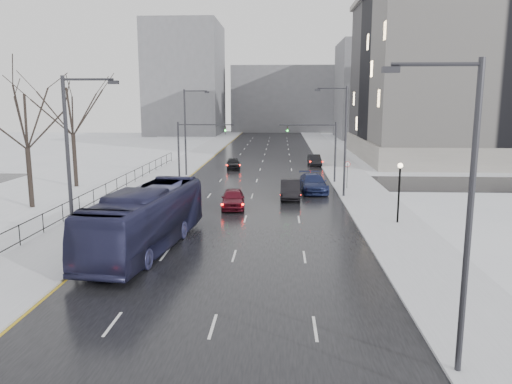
% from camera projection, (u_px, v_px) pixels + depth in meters
% --- Properties ---
extents(road, '(16.00, 150.00, 0.04)m').
position_uv_depth(road, '(261.00, 168.00, 65.71)').
color(road, black).
rests_on(road, ground).
extents(cross_road, '(130.00, 10.00, 0.04)m').
position_uv_depth(cross_road, '(256.00, 182.00, 53.93)').
color(cross_road, black).
rests_on(cross_road, ground).
extents(sidewalk_left, '(5.00, 150.00, 0.16)m').
position_uv_depth(sidewalk_left, '(182.00, 167.00, 66.21)').
color(sidewalk_left, silver).
rests_on(sidewalk_left, ground).
extents(sidewalk_right, '(5.00, 150.00, 0.16)m').
position_uv_depth(sidewalk_right, '(341.00, 168.00, 65.19)').
color(sidewalk_right, silver).
rests_on(sidewalk_right, ground).
extents(park_strip, '(14.00, 150.00, 0.12)m').
position_uv_depth(park_strip, '(112.00, 166.00, 66.68)').
color(park_strip, white).
rests_on(park_strip, ground).
extents(tree_park_d, '(8.75, 8.75, 12.50)m').
position_uv_depth(tree_park_d, '(32.00, 208.00, 41.05)').
color(tree_park_d, black).
rests_on(tree_park_d, ground).
extents(tree_park_e, '(9.45, 9.45, 13.50)m').
position_uv_depth(tree_park_e, '(77.00, 187.00, 50.89)').
color(tree_park_e, black).
rests_on(tree_park_e, ground).
extents(iron_fence, '(0.06, 70.00, 1.30)m').
position_uv_depth(iron_fence, '(68.00, 209.00, 36.72)').
color(iron_fence, black).
rests_on(iron_fence, sidewalk_left).
extents(streetlight_r_near, '(2.95, 0.25, 10.00)m').
position_uv_depth(streetlight_r_near, '(463.00, 205.00, 15.19)').
color(streetlight_r_near, '#2D2D33').
rests_on(streetlight_r_near, ground).
extents(streetlight_r_mid, '(2.95, 0.25, 10.00)m').
position_uv_depth(streetlight_r_mid, '(343.00, 136.00, 44.65)').
color(streetlight_r_mid, '#2D2D33').
rests_on(streetlight_r_mid, ground).
extents(streetlight_l_near, '(2.95, 0.25, 10.00)m').
position_uv_depth(streetlight_l_near, '(73.00, 162.00, 25.81)').
color(streetlight_l_near, '#2D2D33').
rests_on(streetlight_l_near, ground).
extents(streetlight_l_far, '(2.95, 0.25, 10.00)m').
position_uv_depth(streetlight_l_far, '(187.00, 128.00, 57.24)').
color(streetlight_l_far, '#2D2D33').
rests_on(streetlight_l_far, ground).
extents(lamppost_r_mid, '(0.36, 0.36, 4.28)m').
position_uv_depth(lamppost_r_mid, '(399.00, 184.00, 35.18)').
color(lamppost_r_mid, black).
rests_on(lamppost_r_mid, sidewalk_right).
extents(mast_signal_right, '(6.10, 0.33, 6.50)m').
position_uv_depth(mast_signal_right, '(325.00, 145.00, 52.83)').
color(mast_signal_right, '#2D2D33').
rests_on(mast_signal_right, ground).
extents(mast_signal_left, '(6.10, 0.33, 6.50)m').
position_uv_depth(mast_signal_left, '(188.00, 144.00, 53.54)').
color(mast_signal_left, '#2D2D33').
rests_on(mast_signal_left, ground).
extents(no_uturn_sign, '(0.60, 0.06, 2.70)m').
position_uv_depth(no_uturn_sign, '(347.00, 167.00, 49.13)').
color(no_uturn_sign, '#2D2D33').
rests_on(no_uturn_sign, sidewalk_right).
extents(civic_building, '(41.00, 31.00, 24.80)m').
position_uv_depth(civic_building, '(500.00, 83.00, 73.76)').
color(civic_building, gray).
rests_on(civic_building, ground).
extents(bldg_far_right, '(24.00, 20.00, 22.00)m').
position_uv_depth(bldg_far_right, '(390.00, 90.00, 116.37)').
color(bldg_far_right, slate).
rests_on(bldg_far_right, ground).
extents(bldg_far_left, '(18.00, 22.00, 28.00)m').
position_uv_depth(bldg_far_left, '(186.00, 79.00, 128.09)').
color(bldg_far_left, slate).
rests_on(bldg_far_left, ground).
extents(bldg_far_center, '(30.00, 18.00, 18.00)m').
position_uv_depth(bldg_far_center, '(286.00, 99.00, 142.46)').
color(bldg_far_center, slate).
rests_on(bldg_far_center, ground).
extents(bus, '(4.61, 13.46, 3.67)m').
position_uv_depth(bus, '(146.00, 219.00, 29.37)').
color(bus, '#232445').
rests_on(bus, road).
extents(sedan_center_near, '(2.21, 4.77, 1.58)m').
position_uv_depth(sedan_center_near, '(233.00, 198.00, 40.87)').
color(sedan_center_near, '#520E1A').
rests_on(sedan_center_near, road).
extents(sedan_right_near, '(1.78, 5.00, 1.64)m').
position_uv_depth(sedan_right_near, '(290.00, 189.00, 44.87)').
color(sedan_right_near, black).
rests_on(sedan_right_near, road).
extents(sedan_right_far, '(2.87, 6.10, 1.72)m').
position_uv_depth(sedan_right_far, '(313.00, 183.00, 48.06)').
color(sedan_right_far, '#18214A').
rests_on(sedan_right_far, road).
extents(sedan_center_far, '(2.18, 4.40, 1.44)m').
position_uv_depth(sedan_center_far, '(233.00, 163.00, 64.16)').
color(sedan_center_far, black).
rests_on(sedan_center_far, road).
extents(sedan_right_distant, '(1.79, 4.47, 1.45)m').
position_uv_depth(sedan_right_distant, '(315.00, 160.00, 67.61)').
color(sedan_right_distant, black).
rests_on(sedan_right_distant, road).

